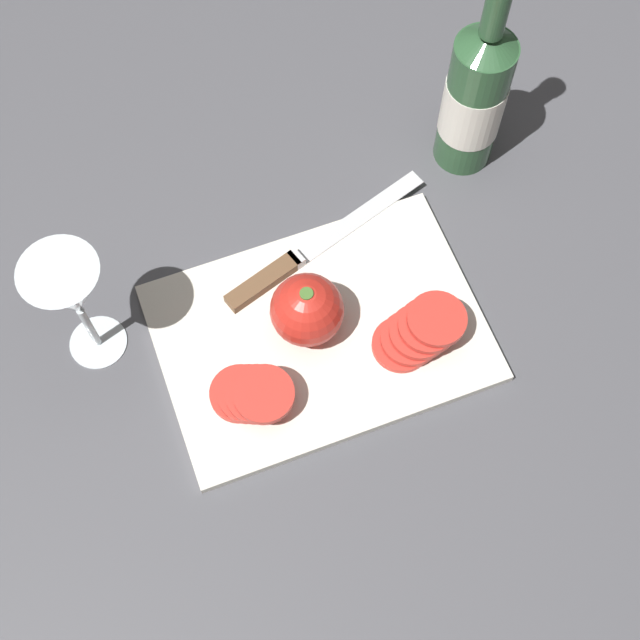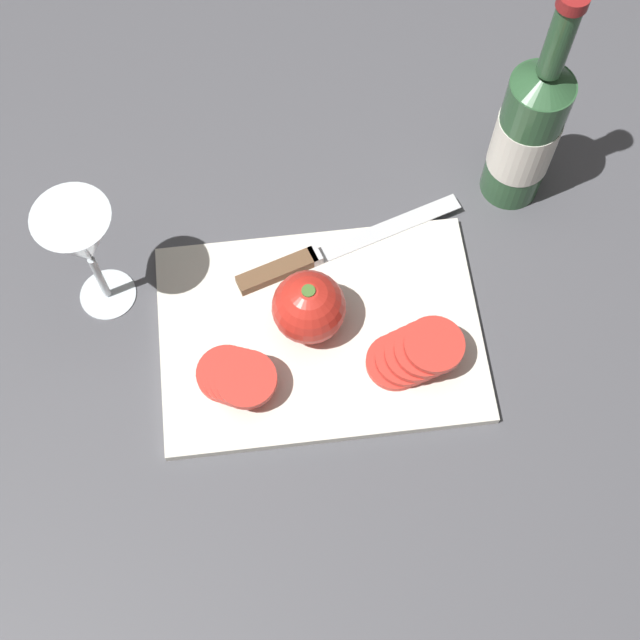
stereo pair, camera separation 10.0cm
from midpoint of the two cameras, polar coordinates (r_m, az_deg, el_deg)
name	(u,v)px [view 2 (the right image)]	position (r m, az deg, el deg)	size (l,w,h in m)	color
ground_plane	(262,351)	(1.04, -1.01, -2.28)	(3.00, 3.00, 0.00)	#4C4C51
cutting_board	(320,333)	(1.04, 2.75, -1.14)	(0.37, 0.26, 0.01)	silver
wine_bottle	(527,132)	(1.09, 15.76, 11.25)	(0.08, 0.08, 0.32)	#2D5633
wine_glass	(82,242)	(0.97, -12.17, 4.61)	(0.08, 0.08, 0.18)	silver
whole_tomato	(309,307)	(1.00, 2.14, 0.50)	(0.08, 0.08, 0.09)	red
knife	(303,261)	(1.06, 1.58, 3.50)	(0.29, 0.11, 0.01)	silver
tomato_slice_stack_near	(236,376)	(0.99, -2.53, -3.96)	(0.09, 0.09, 0.04)	red
tomato_slice_stack_far	(415,354)	(1.01, 8.91, -2.46)	(0.11, 0.07, 0.04)	red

